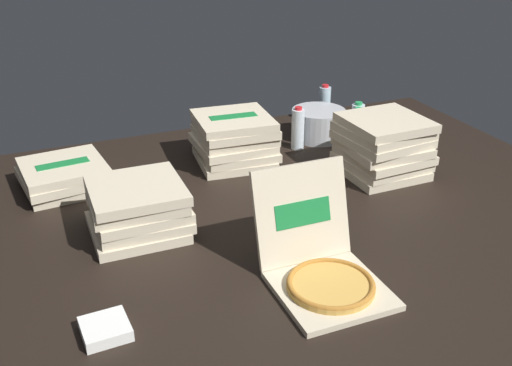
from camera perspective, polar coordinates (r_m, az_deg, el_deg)
name	(u,v)px	position (r m, az deg, el deg)	size (l,w,h in m)	color
ground_plane	(264,225)	(2.51, 0.77, -4.02)	(3.20, 2.40, 0.02)	black
open_pizza_box	(322,266)	(2.12, 6.34, -7.85)	(0.37, 0.48, 0.38)	beige
pizza_stack_left_mid	(383,146)	(2.96, 12.00, 3.44)	(0.41, 0.41, 0.29)	beige
pizza_stack_center_far	(138,208)	(2.45, -11.21, -2.37)	(0.39, 0.39, 0.20)	beige
pizza_stack_right_near	(64,176)	(2.92, -17.81, 0.66)	(0.42, 0.41, 0.13)	beige
pizza_stack_right_mid	(234,139)	(3.04, -2.09, 4.20)	(0.41, 0.40, 0.25)	beige
ice_bucket	(318,124)	(3.38, 5.96, 5.64)	(0.30, 0.30, 0.16)	#B7BABF
water_bottle_0	(357,129)	(3.24, 9.62, 5.06)	(0.07, 0.07, 0.23)	silver
water_bottle_1	(298,129)	(3.21, 4.01, 5.18)	(0.07, 0.07, 0.23)	white
water_bottle_2	(357,124)	(3.33, 9.63, 5.61)	(0.07, 0.07, 0.23)	white
water_bottle_3	(324,105)	(3.62, 6.55, 7.44)	(0.07, 0.07, 0.23)	silver
napkin_pile	(105,329)	(1.97, -14.18, -13.36)	(0.14, 0.14, 0.04)	white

